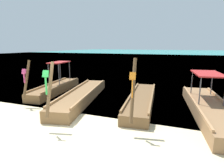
# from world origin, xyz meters

# --- Properties ---
(ground) EXTENTS (120.00, 120.00, 0.00)m
(ground) POSITION_xyz_m (0.00, 0.00, 0.00)
(ground) COLOR beige
(sea_water) EXTENTS (120.00, 120.00, 0.00)m
(sea_water) POSITION_xyz_m (0.00, 62.24, 0.00)
(sea_water) COLOR teal
(sea_water) RESTS_ON ground
(longtail_boat_pink_ribbon) EXTENTS (1.74, 5.67, 2.28)m
(longtail_boat_pink_ribbon) POSITION_xyz_m (-4.22, 5.04, 0.32)
(longtail_boat_pink_ribbon) COLOR brown
(longtail_boat_pink_ribbon) RESTS_ON ground
(longtail_boat_green_ribbon) EXTENTS (2.48, 7.20, 2.43)m
(longtail_boat_green_ribbon) POSITION_xyz_m (-1.71, 4.04, 0.27)
(longtail_boat_green_ribbon) COLOR brown
(longtail_boat_green_ribbon) RESTS_ON ground
(longtail_boat_orange_ribbon) EXTENTS (1.80, 6.64, 2.58)m
(longtail_boat_orange_ribbon) POSITION_xyz_m (1.52, 4.51, 0.25)
(longtail_boat_orange_ribbon) COLOR brown
(longtail_boat_orange_ribbon) RESTS_ON ground
(longtail_boat_red_ribbon) EXTENTS (2.24, 6.94, 2.53)m
(longtail_boat_red_ribbon) POSITION_xyz_m (4.61, 4.11, 0.32)
(longtail_boat_red_ribbon) COLOR olive
(longtail_boat_red_ribbon) RESTS_ON ground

